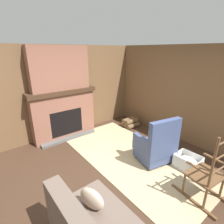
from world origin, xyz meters
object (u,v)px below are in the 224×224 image
Objects in this scene: rocking_chair at (207,177)px; laundry_basket at (188,162)px; oil_lamp_vase at (48,88)px; armchair at (156,147)px; storage_case at (80,84)px; decorative_plate_on_mantel at (65,84)px; firewood_stack at (130,123)px.

laundry_basket is at bearing -34.83° from rocking_chair.
oil_lamp_vase is (-2.92, -1.70, 1.28)m from laundry_basket.
storage_case is at bearing 22.87° from armchair.
oil_lamp_vase reaches higher than laundry_basket.
storage_case reaches higher than rocking_chair.
rocking_chair is 5.48× the size of decorative_plate_on_mantel.
laundry_basket is at bearing -12.92° from firewood_stack.
decorative_plate_on_mantel is at bearing 18.82° from rocking_chair.
firewood_stack is at bearing 73.04° from oil_lamp_vase.
rocking_chair is 2.66× the size of firewood_stack.
armchair is at bearing 29.91° from oil_lamp_vase.
firewood_stack is 0.96× the size of laundry_basket.
decorative_plate_on_mantel is at bearing 32.36° from armchair.
firewood_stack is (-2.82, 1.03, -0.30)m from rocking_chair.
armchair is 2.77m from decorative_plate_on_mantel.
armchair is 0.84× the size of rocking_chair.
armchair reaches higher than firewood_stack.
laundry_basket is (0.55, 0.34, -0.23)m from armchair.
rocking_chair is at bearing 18.80° from oil_lamp_vase.
decorative_plate_on_mantel is at bearing 92.49° from oil_lamp_vase.
rocking_chair is at bearing -176.96° from armchair.
oil_lamp_vase reaches higher than armchair.
laundry_basket is at bearing 15.54° from storage_case.
laundry_basket is 2.11× the size of storage_case.
rocking_chair reaches higher than laundry_basket.
rocking_chair reaches higher than armchair.
laundry_basket is 3.45m from decorative_plate_on_mantel.
storage_case is (-0.68, -1.33, 1.29)m from firewood_stack.
armchair is 4.62× the size of decorative_plate_on_mantel.
decorative_plate_on_mantel is (-2.39, -0.90, 1.07)m from armchair.
storage_case is 1.02× the size of decorative_plate_on_mantel.
oil_lamp_vase is at bearing -87.51° from decorative_plate_on_mantel.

